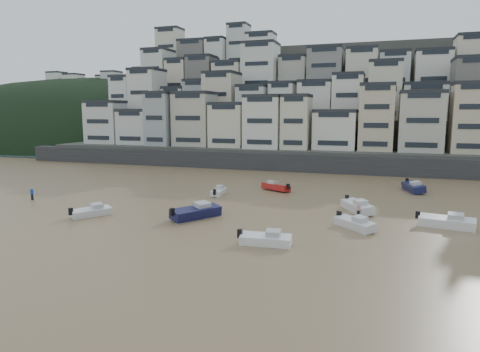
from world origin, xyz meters
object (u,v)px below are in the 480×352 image
(boat_j, at_px, (91,211))
(boat_c, at_px, (196,210))
(boat_e, at_px, (357,205))
(boat_f, at_px, (219,191))
(person_blue, at_px, (32,194))
(boat_h, at_px, (276,186))
(boat_d, at_px, (447,220))
(boat_i, at_px, (413,186))
(boat_b, at_px, (355,222))
(boat_a, at_px, (266,238))
(person_pink, at_px, (358,210))

(boat_j, bearing_deg, boat_c, -43.16)
(boat_c, bearing_deg, boat_e, -30.40)
(boat_f, distance_m, person_blue, 25.55)
(boat_h, xyz_separation_m, boat_j, (-16.27, -22.58, -0.05))
(boat_d, height_order, person_blue, person_blue)
(boat_f, bearing_deg, person_blue, 111.05)
(boat_c, bearing_deg, boat_j, 136.17)
(boat_f, relative_size, boat_h, 0.86)
(boat_h, height_order, boat_i, boat_i)
(boat_b, relative_size, boat_d, 0.88)
(boat_c, relative_size, boat_h, 1.23)
(boat_c, relative_size, person_blue, 3.75)
(boat_a, relative_size, boat_f, 1.11)
(boat_f, height_order, boat_i, boat_i)
(boat_f, xyz_separation_m, person_blue, (-22.79, -11.56, 0.25))
(boat_i, height_order, boat_j, boat_i)
(boat_f, bearing_deg, person_pink, -116.28)
(boat_a, distance_m, boat_b, 10.99)
(boat_a, xyz_separation_m, person_pink, (7.32, 13.33, 0.18))
(boat_h, distance_m, boat_j, 27.83)
(boat_e, distance_m, boat_j, 31.35)
(boat_d, xyz_separation_m, boat_e, (-9.24, 4.62, 0.02))
(boat_c, distance_m, person_pink, 18.48)
(boat_j, bearing_deg, boat_b, -49.60)
(person_blue, bearing_deg, boat_f, 26.90)
(boat_f, relative_size, person_blue, 2.60)
(person_pink, bearing_deg, boat_e, 95.99)
(boat_c, bearing_deg, boat_h, 18.66)
(person_blue, relative_size, person_pink, 1.00)
(boat_e, xyz_separation_m, boat_h, (-12.62, 10.43, -0.11))
(boat_a, bearing_deg, person_pink, 56.29)
(boat_c, height_order, boat_i, boat_c)
(boat_b, xyz_separation_m, person_pink, (0.06, 5.09, 0.16))
(boat_c, distance_m, boat_i, 35.16)
(boat_f, height_order, person_blue, person_blue)
(boat_c, relative_size, boat_e, 1.07)
(boat_b, bearing_deg, boat_e, 135.59)
(boat_c, height_order, boat_j, boat_c)
(boat_e, distance_m, boat_i, 17.80)
(boat_b, bearing_deg, boat_d, 64.43)
(boat_a, bearing_deg, boat_j, 164.48)
(person_blue, bearing_deg, boat_i, 25.09)
(boat_a, distance_m, person_blue, 36.63)
(boat_j, distance_m, person_pink, 30.63)
(boat_b, height_order, boat_i, boat_i)
(boat_i, bearing_deg, boat_b, -31.54)
(boat_d, distance_m, person_pink, 9.10)
(boat_b, distance_m, boat_d, 9.61)
(boat_c, relative_size, boat_i, 1.04)
(boat_c, bearing_deg, boat_f, 42.29)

